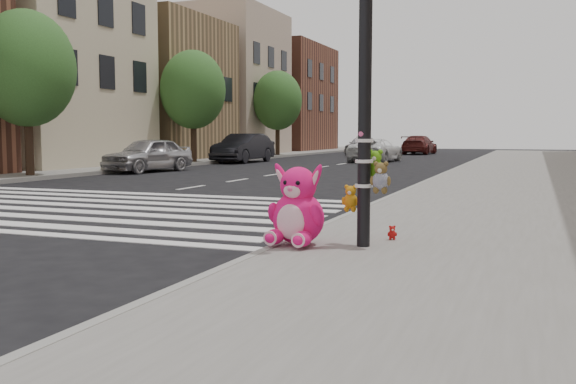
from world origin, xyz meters
The scene contains 20 objects.
ground centered at (0.00, 0.00, 0.00)m, with size 120.00×120.00×0.00m, color black.
sidewalk_near centered at (5.00, 10.00, 0.07)m, with size 7.00×80.00×0.14m, color slate.
sidewalk_far centered at (-13.50, 20.00, 0.07)m, with size 6.00×80.00×0.14m, color slate.
curb_edge centered at (1.55, 10.00, 0.07)m, with size 0.12×80.00×0.15m, color gray.
crosswalk centered at (-4.50, 5.20, 0.01)m, with size 11.00×6.00×0.01m, color silver, non-canonical shape.
bld_far_b centered at (-15.50, 17.00, 5.50)m, with size 6.00×8.00×11.00m, color beige.
bld_far_c centered at (-15.50, 26.00, 4.00)m, with size 6.00×8.00×8.00m, color #A28156.
bld_far_d centered at (-15.50, 35.00, 5.00)m, with size 6.00×8.00×10.00m, color tan.
bld_far_e centered at (-15.50, 46.00, 4.50)m, with size 6.00×10.00×9.00m, color brown.
signal_pole centered at (2.62, 1.81, 1.82)m, with size 0.67×0.49×4.00m.
tree_far_a centered at (-11.20, 11.00, 3.65)m, with size 3.20×3.20×5.44m.
tree_far_b centered at (-11.20, 22.00, 3.65)m, with size 3.20×3.20×5.44m.
tree_far_c centered at (-11.20, 33.00, 3.65)m, with size 3.20×3.20×5.44m.
pink_bunny centered at (1.80, 1.62, 0.56)m, with size 0.73×0.79×1.04m.
red_teddy centered at (2.83, 2.40, 0.23)m, with size 0.13×0.09×0.19m, color red, non-canonical shape.
car_silver_far centered at (-9.80, 15.88, 0.69)m, with size 1.62×4.03×1.37m, color #B6B5BA.
car_dark_far centered at (-9.80, 24.77, 0.76)m, with size 1.61×4.61×1.52m, color black.
car_white_near centered at (-3.50, 28.11, 0.62)m, with size 2.05×4.45×1.24m, color silver.
car_maroon_near centered at (-3.50, 41.82, 0.68)m, with size 1.91×4.71×1.37m, color #5B1C1A.
car_silver_deep centered at (-7.05, 38.81, 0.68)m, with size 1.59×3.96×1.35m, color #ABABB0.
Camera 1 is at (4.55, -5.82, 1.53)m, focal length 40.00 mm.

